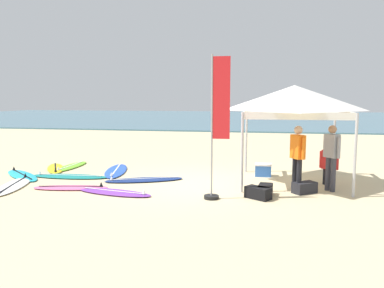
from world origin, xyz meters
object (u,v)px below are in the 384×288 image
Objects in this scene: surfboard_white at (14,185)px; gear_bag_near_tent at (304,188)px; surfboard_blue at (116,171)px; person_red at (329,162)px; banner_flag at (217,134)px; gear_bag_by_pole at (258,193)px; surfboard_pink at (71,187)px; surfboard_purple at (114,192)px; surfboard_cyan at (22,175)px; person_orange at (298,154)px; surfboard_navy at (144,180)px; surfboard_yellow at (55,168)px; gear_bag_on_sand at (265,190)px; person_grey at (331,153)px; cooler_box at (263,170)px; surfboard_lime at (71,166)px; surfboard_teal at (69,176)px; canopy_tent at (294,98)px.

gear_bag_near_tent is (7.72, 0.70, 0.10)m from surfboard_white.
person_red is (6.49, -0.70, 0.62)m from surfboard_blue.
gear_bag_by_pole is (0.99, 0.21, -1.43)m from banner_flag.
person_red is (6.80, 1.70, 0.62)m from surfboard_pink.
surfboard_purple is (1.01, -2.67, 0.00)m from surfboard_blue.
gear_bag_near_tent is at bearing 5.22° from surfboard_white.
person_orange is (8.13, -0.53, 0.95)m from surfboard_cyan.
surfboard_navy is at bearing -40.99° from surfboard_blue.
banner_flag reaches higher than surfboard_pink.
surfboard_white is at bearing 177.39° from banner_flag.
gear_bag_near_tent is at bearing 24.10° from banner_flag.
surfboard_yellow is at bearing 167.18° from person_orange.
gear_bag_near_tent is at bearing -7.85° from surfboard_navy.
surfboard_blue is 1.29× the size of surfboard_yellow.
surfboard_purple is at bearing -11.28° from surfboard_pink.
gear_bag_on_sand is at bearing -18.02° from surfboard_yellow.
gear_bag_by_pole is (-1.16, -0.75, 0.00)m from gear_bag_near_tent.
person_grey reaches higher than gear_bag_on_sand.
gear_bag_near_tent is (0.20, -0.02, -0.85)m from person_orange.
person_grey reaches higher than person_red.
cooler_box reaches higher than surfboard_pink.
surfboard_navy is at bearing -175.19° from person_red.
surfboard_navy is at bearing 157.52° from gear_bag_by_pole.
surfboard_purple is 3.88m from surfboard_cyan.
cooler_box is at bearing 137.61° from person_grey.
surfboard_white is at bearing -92.85° from surfboard_lime.
banner_flag reaches higher than gear_bag_near_tent.
surfboard_white is 1.98× the size of person_red.
surfboard_blue is at bearing 25.00° from surfboard_cyan.
surfboard_pink is at bearing -61.88° from surfboard_lime.
person_orange reaches higher than gear_bag_on_sand.
cooler_box reaches higher than surfboard_navy.
banner_flag is 3.37m from cooler_box.
surfboard_pink and surfboard_teal have the same top height.
banner_flag is (2.30, -1.57, 1.54)m from surfboard_navy.
banner_flag reaches higher than surfboard_purple.
surfboard_teal is 1.70m from surfboard_lime.
gear_bag_by_pole is at bearing -149.08° from person_grey.
surfboard_white is 3.96× the size of gear_bag_near_tent.
surfboard_pink is at bearing -171.50° from person_grey.
canopy_tent reaches higher than surfboard_pink.
surfboard_navy is 3.18m from banner_flag.
surfboard_teal is 2.38m from surfboard_navy.
surfboard_teal is 7.56m from person_grey.
gear_bag_near_tent reaches higher than surfboard_pink.
surfboard_teal is 6.72m from person_orange.
person_orange is (5.86, 0.67, 0.95)m from surfboard_pink.
surfboard_teal is 1.02× the size of surfboard_navy.
person_grey is 2.04m from gear_bag_on_sand.
surfboard_yellow is (-0.20, 2.48, 0.00)m from surfboard_white.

